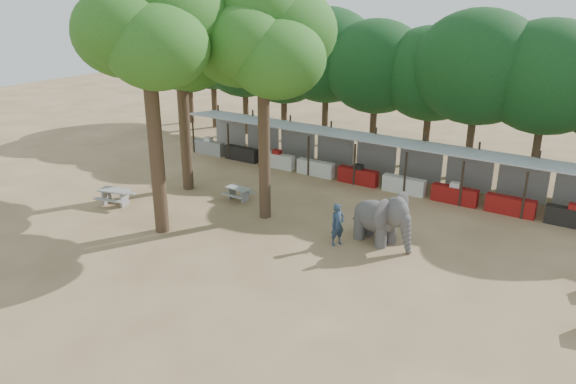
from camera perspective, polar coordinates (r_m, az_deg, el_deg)
The scene contains 10 objects.
ground at distance 21.77m, azimuth -5.09°, elevation -9.27°, with size 100.00×100.00×0.00m, color brown.
vendor_stalls at distance 32.40m, azimuth 10.12°, elevation 2.82°, with size 28.00×2.99×2.80m.
yard_tree_left at distance 30.52m, azimuth -10.96°, elevation 15.18°, with size 7.10×6.90×11.02m.
yard_tree_center at distance 24.81m, azimuth -14.18°, elevation 16.21°, with size 7.10×6.90×12.04m.
yard_tree_back at distance 25.89m, azimuth -2.60°, elevation 15.43°, with size 7.10×6.90×11.36m.
backdrop_trees at distance 36.16m, azimuth 13.90°, elevation 11.40°, with size 46.46×5.95×8.33m.
elephant at distance 24.78m, azimuth 9.56°, elevation -2.63°, with size 3.20×2.36×2.38m.
handler at distance 24.49m, azimuth 5.05°, elevation -3.31°, with size 0.68×0.46×1.90m, color #26384C.
picnic_table_near at distance 30.35m, azimuth -17.15°, elevation -0.27°, with size 1.96×1.84×0.82m.
picnic_table_far at distance 29.80m, azimuth -5.06°, elevation 0.02°, with size 1.45×1.32×0.68m.
Camera 1 is at (11.95, -14.74, 10.68)m, focal length 35.00 mm.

